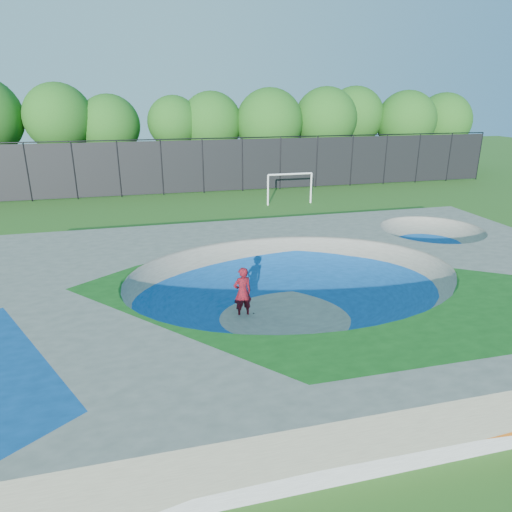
{
  "coord_description": "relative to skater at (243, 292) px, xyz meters",
  "views": [
    {
      "loc": [
        -4.55,
        -13.05,
        6.92
      ],
      "look_at": [
        -0.49,
        3.0,
        1.1
      ],
      "focal_mm": 32.0,
      "sensor_mm": 36.0,
      "label": 1
    }
  ],
  "objects": [
    {
      "name": "soccer_goal",
      "position": [
        6.73,
        15.54,
        0.58
      ],
      "size": [
        3.16,
        0.12,
        2.09
      ],
      "color": "white",
      "rests_on": "ground"
    },
    {
      "name": "skate_deck",
      "position": [
        1.63,
        -0.28,
        -0.12
      ],
      "size": [
        22.0,
        14.0,
        1.5
      ],
      "primitive_type": "cube",
      "color": "gray",
      "rests_on": "ground"
    },
    {
      "name": "skateboard",
      "position": [
        0.0,
        0.0,
        -0.84
      ],
      "size": [
        0.81,
        0.4,
        0.05
      ],
      "primitive_type": "cube",
      "rotation": [
        0.0,
        0.0,
        0.24
      ],
      "color": "black",
      "rests_on": "ground"
    },
    {
      "name": "treeline",
      "position": [
        4.52,
        25.57,
        4.12
      ],
      "size": [
        53.6,
        7.6,
        8.45
      ],
      "color": "#4C3626",
      "rests_on": "ground"
    },
    {
      "name": "skater",
      "position": [
        0.0,
        0.0,
        0.0
      ],
      "size": [
        0.69,
        0.52,
        1.73
      ],
      "primitive_type": "imported",
      "rotation": [
        0.0,
        0.0,
        3.32
      ],
      "color": "red",
      "rests_on": "ground"
    },
    {
      "name": "fence",
      "position": [
        1.63,
        20.72,
        1.23
      ],
      "size": [
        48.09,
        0.09,
        4.04
      ],
      "color": "black",
      "rests_on": "ground"
    },
    {
      "name": "ground",
      "position": [
        1.63,
        -0.28,
        -0.87
      ],
      "size": [
        120.0,
        120.0,
        0.0
      ],
      "primitive_type": "plane",
      "color": "#2B5D1A",
      "rests_on": "ground"
    }
  ]
}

